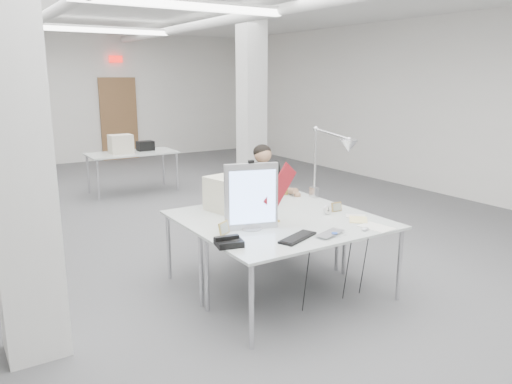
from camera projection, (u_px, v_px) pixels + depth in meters
room_shell at (187, 110)px, 6.57m from camera, size 10.04×14.04×3.24m
desk_main at (307, 231)px, 4.60m from camera, size 1.80×0.90×0.02m
desk_second at (255, 209)px, 5.34m from camera, size 1.80×0.90×0.02m
bg_desk_a at (132, 153)px, 9.23m from camera, size 1.60×0.80×0.02m
office_chair at (260, 214)px, 6.18m from camera, size 0.50×0.50×0.94m
seated_person at (263, 181)px, 6.04m from camera, size 0.57×0.69×0.96m
monitor at (251, 197)px, 4.56m from camera, size 0.49×0.19×0.62m
pennant at (280, 187)px, 4.67m from camera, size 0.42×0.08×0.46m
keyboard at (298, 238)px, 4.34m from camera, size 0.45×0.29×0.02m
laptop at (335, 235)px, 4.41m from camera, size 0.37×0.29×0.03m
mouse at (365, 229)px, 4.57m from camera, size 0.08×0.05×0.03m
bankers_lamp at (270, 205)px, 4.81m from camera, size 0.33×0.22×0.35m
desk_phone at (229, 243)px, 4.16m from camera, size 0.26×0.24×0.05m
picture_frame_left at (224, 228)px, 4.45m from camera, size 0.15×0.10×0.12m
picture_frame_right at (336, 207)px, 5.21m from camera, size 0.13×0.04×0.10m
desk_clock at (327, 210)px, 5.10m from camera, size 0.09×0.03×0.09m
paper_stack_a at (376, 227)px, 4.66m from camera, size 0.25×0.33×0.01m
paper_stack_b at (358, 220)px, 4.90m from camera, size 0.29×0.29×0.01m
paper_stack_c at (356, 216)px, 5.03m from camera, size 0.24×0.23×0.01m
beige_monitor at (227, 193)px, 5.25m from camera, size 0.44×0.43×0.36m
architect_lamp at (329, 159)px, 5.50m from camera, size 0.53×0.81×0.98m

